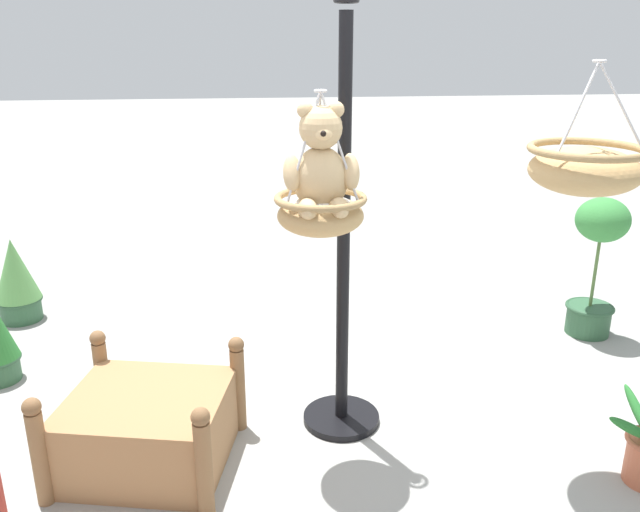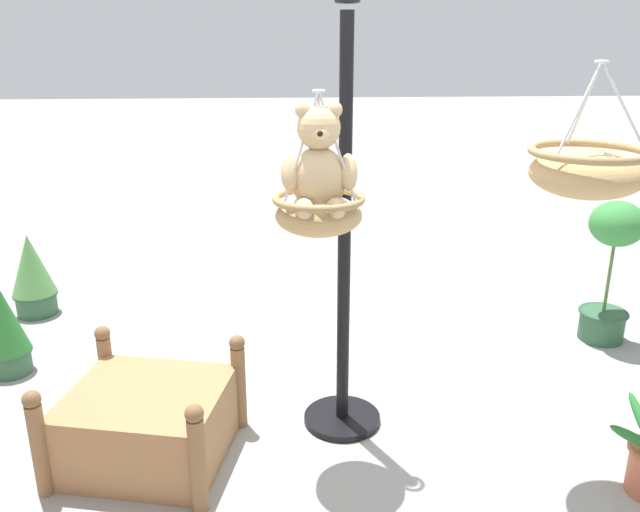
% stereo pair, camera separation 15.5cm
% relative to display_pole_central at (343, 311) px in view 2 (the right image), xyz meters
% --- Properties ---
extents(ground_plane, '(40.00, 40.00, 0.00)m').
position_rel_display_pole_central_xyz_m(ground_plane, '(0.12, -0.04, -0.70)').
color(ground_plane, gray).
extents(display_pole_central, '(0.44, 0.44, 2.29)m').
position_rel_display_pole_central_xyz_m(display_pole_central, '(0.00, 0.00, 0.00)').
color(display_pole_central, black).
rests_on(display_pole_central, ground).
extents(hanging_basket_with_teddy, '(0.44, 0.44, 0.68)m').
position_rel_display_pole_central_xyz_m(hanging_basket_with_teddy, '(0.15, 0.25, 0.63)').
color(hanging_basket_with_teddy, tan).
extents(teddy_bear, '(0.36, 0.32, 0.52)m').
position_rel_display_pole_central_xyz_m(teddy_bear, '(0.15, 0.27, 0.86)').
color(teddy_bear, tan).
extents(hanging_basket_left_high, '(0.53, 0.53, 0.59)m').
position_rel_display_pole_central_xyz_m(hanging_basket_left_high, '(-1.03, 0.47, 0.86)').
color(hanging_basket_left_high, tan).
extents(wooden_planter_box, '(1.01, 0.95, 0.57)m').
position_rel_display_pole_central_xyz_m(wooden_planter_box, '(1.05, 0.26, -0.48)').
color(wooden_planter_box, '#9E7047').
rests_on(wooden_planter_box, ground).
extents(potted_plant_fern_front, '(0.37, 0.37, 1.04)m').
position_rel_display_pole_central_xyz_m(potted_plant_fern_front, '(-2.00, -0.95, -0.10)').
color(potted_plant_fern_front, '#2D5638').
rests_on(potted_plant_fern_front, ground).
extents(potted_plant_bushy_green, '(0.30, 0.30, 0.62)m').
position_rel_display_pole_central_xyz_m(potted_plant_bushy_green, '(2.14, -0.71, -0.39)').
color(potted_plant_bushy_green, '#2D5638').
rests_on(potted_plant_bushy_green, ground).
extents(potted_plant_conical_shrub, '(0.34, 0.34, 0.66)m').
position_rel_display_pole_central_xyz_m(potted_plant_conical_shrub, '(2.30, -1.68, -0.36)').
color(potted_plant_conical_shrub, '#2D5638').
rests_on(potted_plant_conical_shrub, ground).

